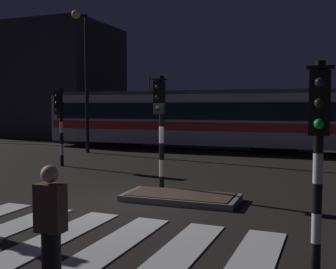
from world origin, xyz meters
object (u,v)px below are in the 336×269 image
object	(u,v)px
traffic_light_corner_far_left	(60,115)
tram	(191,118)
pedestrian_waiting_at_kerb	(51,232)
traffic_light_corner_near_right	(319,135)
street_lamp_trackside_left	(84,65)
traffic_light_median_centre	(160,116)

from	to	relation	value
traffic_light_corner_far_left	tram	size ratio (longest dim) A/B	0.19
tram	pedestrian_waiting_at_kerb	distance (m)	18.05
traffic_light_corner_near_right	tram	world-z (taller)	tram
traffic_light_corner_far_left	street_lamp_trackside_left	size ratio (longest dim) A/B	0.44
traffic_light_corner_near_right	pedestrian_waiting_at_kerb	world-z (taller)	traffic_light_corner_near_right
street_lamp_trackside_left	tram	bearing A→B (deg)	38.19
traffic_light_corner_far_left	pedestrian_waiting_at_kerb	distance (m)	11.85
traffic_light_median_centre	street_lamp_trackside_left	xyz separation A→B (m)	(-7.19, 7.71, 2.37)
traffic_light_median_centre	pedestrian_waiting_at_kerb	distance (m)	6.56
traffic_light_corner_far_left	street_lamp_trackside_left	distance (m)	5.22
traffic_light_corner_far_left	pedestrian_waiting_at_kerb	size ratio (longest dim) A/B	1.83
traffic_light_median_centre	pedestrian_waiting_at_kerb	bearing A→B (deg)	-80.77
traffic_light_median_centre	tram	size ratio (longest dim) A/B	0.19
tram	pedestrian_waiting_at_kerb	size ratio (longest dim) A/B	9.81
street_lamp_trackside_left	tram	distance (m)	6.44
street_lamp_trackside_left	traffic_light_corner_near_right	bearing A→B (deg)	-46.89
street_lamp_trackside_left	tram	xyz separation A→B (m)	(4.57, 3.60, -2.77)
traffic_light_corner_near_right	pedestrian_waiting_at_kerb	size ratio (longest dim) A/B	1.80
street_lamp_trackside_left	tram	world-z (taller)	street_lamp_trackside_left
traffic_light_corner_near_right	tram	bearing A→B (deg)	113.24
traffic_light_corner_near_right	pedestrian_waiting_at_kerb	distance (m)	3.84
traffic_light_corner_far_left	pedestrian_waiting_at_kerb	xyz separation A→B (m)	(6.67, -9.72, -1.19)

